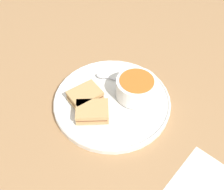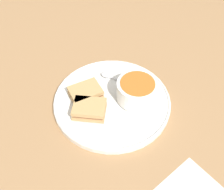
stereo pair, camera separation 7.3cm
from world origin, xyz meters
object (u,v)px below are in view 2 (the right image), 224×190
object	(u,v)px
soup_bowl	(137,90)
sandwich_half_far	(90,110)
sandwich_half_near	(86,93)
spoon	(109,76)

from	to	relation	value
soup_bowl	sandwich_half_far	size ratio (longest dim) A/B	1.06
soup_bowl	sandwich_half_near	world-z (taller)	soup_bowl
spoon	sandwich_half_near	xyz separation A→B (m)	(0.02, -0.10, 0.01)
soup_bowl	spoon	size ratio (longest dim) A/B	0.96
sandwich_half_near	sandwich_half_far	distance (m)	0.06
spoon	soup_bowl	bearing A→B (deg)	160.85
spoon	sandwich_half_far	world-z (taller)	sandwich_half_far
spoon	sandwich_half_far	size ratio (longest dim) A/B	1.11
soup_bowl	sandwich_half_near	distance (m)	0.15
sandwich_half_far	soup_bowl	bearing A→B (deg)	74.75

